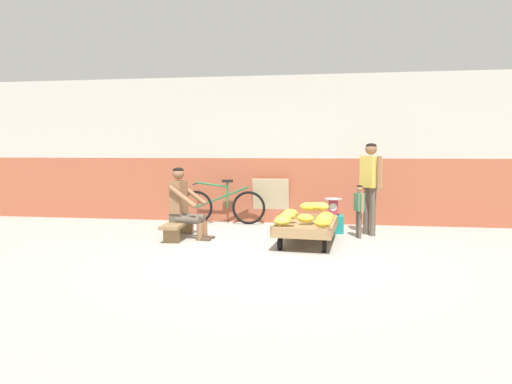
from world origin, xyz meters
The scene contains 13 objects.
ground_plane centered at (0.00, 0.00, 0.00)m, with size 80.00×80.00×0.00m, color #A39E93.
back_wall centered at (0.00, 2.96, 1.42)m, with size 16.00×0.30×2.84m.
banana_cart centered at (0.47, 0.91, 0.24)m, with size 0.97×1.51×0.36m.
banana_pile centered at (0.47, 0.79, 0.46)m, with size 0.91×1.09×0.26m.
low_bench centered at (-1.58, 1.06, 0.20)m, with size 0.31×1.10×0.27m.
vendor_seated centered at (-1.50, 1.05, 0.57)m, with size 0.71×0.53×1.14m.
plastic_crate centered at (0.88, 1.91, 0.15)m, with size 0.36×0.28×0.30m.
weighing_scale centered at (0.88, 1.91, 0.45)m, with size 0.30×0.30×0.29m.
bicycle_near_left centered at (-1.21, 2.52, 0.35)m, with size 1.66×0.48×0.86m.
sign_board centered at (-0.29, 2.78, 0.43)m, with size 0.70×0.26×0.88m.
customer_adult centered at (1.48, 1.78, 0.95)m, with size 0.34×0.42×1.53m.
customer_child centered at (1.28, 1.48, 0.53)m, with size 0.17×0.26×0.86m.
shopping_bag centered at (0.75, 1.59, 0.12)m, with size 0.18×0.12×0.24m, color green.
Camera 1 is at (0.71, -5.80, 1.41)m, focal length 31.36 mm.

